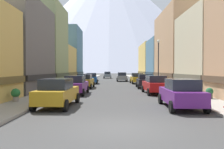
# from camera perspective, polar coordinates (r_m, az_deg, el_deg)

# --- Properties ---
(ground_plane) EXTENTS (400.00, 400.00, 0.00)m
(ground_plane) POSITION_cam_1_polar(r_m,az_deg,el_deg) (9.09, 2.41, -13.60)
(ground_plane) COLOR #383838
(sidewalk_left) EXTENTS (2.50, 100.00, 0.15)m
(sidewalk_left) POSITION_cam_1_polar(r_m,az_deg,el_deg) (44.23, -7.63, -1.68)
(sidewalk_left) COLOR gray
(sidewalk_left) RESTS_ON ground
(sidewalk_right) EXTENTS (2.50, 100.00, 0.15)m
(sidewalk_right) POSITION_cam_1_polar(r_m,az_deg,el_deg) (44.34, 8.60, -1.68)
(sidewalk_right) COLOR gray
(sidewalk_right) RESTS_ON ground
(storefront_left_1) EXTENTS (6.46, 9.36, 9.22)m
(storefront_left_1) POSITION_cam_1_polar(r_m,az_deg,el_deg) (25.27, -23.95, 5.96)
(storefront_left_1) COLOR #66605B
(storefront_left_1) RESTS_ON ground
(storefront_left_2) EXTENTS (9.20, 8.12, 11.55)m
(storefront_left_2) POSITION_cam_1_polar(r_m,az_deg,el_deg) (34.33, -19.85, 6.64)
(storefront_left_2) COLOR #8C9966
(storefront_left_2) RESTS_ON ground
(storefront_left_3) EXTENTS (6.80, 8.44, 6.50)m
(storefront_left_3) POSITION_cam_1_polar(r_m,az_deg,el_deg) (41.76, -14.39, 2.31)
(storefront_left_3) COLOR #D8B259
(storefront_left_3) RESTS_ON ground
(storefront_left_4) EXTENTS (8.58, 8.92, 11.63)m
(storefront_left_4) POSITION_cam_1_polar(r_m,az_deg,el_deg) (51.02, -12.80, 4.94)
(storefront_left_4) COLOR slate
(storefront_left_4) RESTS_ON ground
(storefront_right_2) EXTENTS (8.54, 12.78, 11.47)m
(storefront_right_2) POSITION_cam_1_polar(r_m,az_deg,el_deg) (37.04, 19.01, 6.18)
(storefront_right_2) COLOR tan
(storefront_right_2) RESTS_ON ground
(storefront_right_3) EXTENTS (7.04, 9.93, 8.73)m
(storefront_right_3) POSITION_cam_1_polar(r_m,az_deg,el_deg) (48.16, 13.53, 3.45)
(storefront_right_3) COLOR slate
(storefront_right_3) RESTS_ON ground
(storefront_right_4) EXTENTS (9.33, 13.76, 9.12)m
(storefront_right_4) POSITION_cam_1_polar(r_m,az_deg,el_deg) (60.55, 11.83, 3.18)
(storefront_right_4) COLOR #D8B259
(storefront_right_4) RESTS_ON ground
(car_left_0) EXTENTS (2.23, 4.47, 1.78)m
(car_left_0) POSITION_cam_1_polar(r_m,az_deg,el_deg) (14.38, -13.84, -4.49)
(car_left_0) COLOR #B28419
(car_left_0) RESTS_ON ground
(car_left_1) EXTENTS (2.13, 4.43, 1.78)m
(car_left_1) POSITION_cam_1_polar(r_m,az_deg,el_deg) (21.26, -9.29, -2.62)
(car_left_1) COLOR #591E72
(car_left_1) RESTS_ON ground
(car_left_2) EXTENTS (2.16, 4.44, 1.78)m
(car_left_2) POSITION_cam_1_polar(r_m,az_deg,el_deg) (28.29, -6.96, -1.66)
(car_left_2) COLOR #B28419
(car_left_2) RESTS_ON ground
(car_left_3) EXTENTS (2.24, 4.48, 1.78)m
(car_left_3) POSITION_cam_1_polar(r_m,az_deg,el_deg) (37.10, -5.29, -0.96)
(car_left_3) COLOR #19478C
(car_left_3) RESTS_ON ground
(car_right_0) EXTENTS (2.19, 4.46, 1.78)m
(car_right_0) POSITION_cam_1_polar(r_m,az_deg,el_deg) (14.05, 17.32, -4.65)
(car_right_0) COLOR #591E72
(car_right_0) RESTS_ON ground
(car_right_1) EXTENTS (2.13, 4.43, 1.78)m
(car_right_1) POSITION_cam_1_polar(r_m,az_deg,el_deg) (21.77, 11.07, -2.54)
(car_right_1) COLOR #9E1111
(car_right_1) RESTS_ON ground
(car_right_2) EXTENTS (2.22, 4.47, 1.78)m
(car_right_2) POSITION_cam_1_polar(r_m,az_deg,el_deg) (28.40, 8.45, -1.65)
(car_right_2) COLOR black
(car_right_2) RESTS_ON ground
(car_right_3) EXTENTS (2.14, 4.44, 1.78)m
(car_right_3) POSITION_cam_1_polar(r_m,az_deg,el_deg) (37.11, 6.46, -0.96)
(car_right_3) COLOR #B28419
(car_right_3) RESTS_ON ground
(car_driving_0) EXTENTS (2.06, 4.40, 1.78)m
(car_driving_0) POSITION_cam_1_polar(r_m,az_deg,el_deg) (60.15, -1.16, -0.11)
(car_driving_0) COLOR slate
(car_driving_0) RESTS_ON ground
(car_driving_1) EXTENTS (2.06, 4.40, 1.78)m
(car_driving_1) POSITION_cam_1_polar(r_m,az_deg,el_deg) (44.50, 2.54, -0.59)
(car_driving_1) COLOR slate
(car_driving_1) RESTS_ON ground
(trash_bin_right) EXTENTS (0.59, 0.59, 0.98)m
(trash_bin_right) POSITION_cam_1_polar(r_m,az_deg,el_deg) (20.60, 19.09, -3.51)
(trash_bin_right) COLOR #4C5156
(trash_bin_right) RESTS_ON sidewalk_right
(potted_plant_0) EXTENTS (0.55, 0.55, 0.82)m
(potted_plant_0) POSITION_cam_1_polar(r_m,az_deg,el_deg) (18.34, 23.78, -4.30)
(potted_plant_0) COLOR #4C4C51
(potted_plant_0) RESTS_ON sidewalk_right
(potted_plant_1) EXTENTS (0.61, 0.61, 0.89)m
(potted_plant_1) POSITION_cam_1_polar(r_m,az_deg,el_deg) (16.67, -23.51, -4.66)
(potted_plant_1) COLOR gray
(potted_plant_1) RESTS_ON sidewalk_left
(pedestrian_0) EXTENTS (0.36, 0.36, 1.64)m
(pedestrian_0) POSITION_cam_1_polar(r_m,az_deg,el_deg) (31.78, 12.04, -1.35)
(pedestrian_0) COLOR navy
(pedestrian_0) RESTS_ON sidewalk_right
(streetlamp_right) EXTENTS (0.36, 0.36, 5.86)m
(streetlamp_right) POSITION_cam_1_polar(r_m,az_deg,el_deg) (27.97, 11.85, 4.62)
(streetlamp_right) COLOR black
(streetlamp_right) RESTS_ON sidewalk_right
(mountain_backdrop) EXTENTS (256.27, 256.27, 129.95)m
(mountain_backdrop) POSITION_cam_1_polar(r_m,az_deg,el_deg) (276.00, -0.47, 14.37)
(mountain_backdrop) COLOR silver
(mountain_backdrop) RESTS_ON ground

